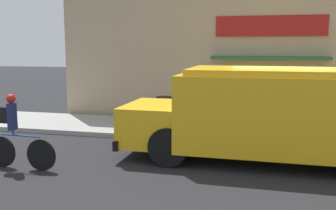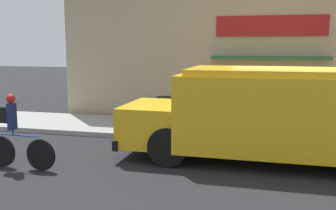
% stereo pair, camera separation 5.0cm
% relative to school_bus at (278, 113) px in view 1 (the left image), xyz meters
% --- Properties ---
extents(ground_plane, '(70.00, 70.00, 0.00)m').
position_rel_school_bus_xyz_m(ground_plane, '(0.08, 1.35, -1.19)').
color(ground_plane, '#232326').
extents(sidewalk, '(28.00, 2.80, 0.15)m').
position_rel_school_bus_xyz_m(sidewalk, '(0.08, 2.75, -1.11)').
color(sidewalk, '#999993').
rests_on(sidewalk, ground_plane).
extents(storefront, '(15.77, 0.80, 5.82)m').
position_rel_school_bus_xyz_m(storefront, '(0.08, 4.44, 1.72)').
color(storefront, tan).
rests_on(storefront, ground_plane).
extents(school_bus, '(6.84, 2.76, 2.23)m').
position_rel_school_bus_xyz_m(school_bus, '(0.00, 0.00, 0.00)').
color(school_bus, yellow).
rests_on(school_bus, ground_plane).
extents(cyclist, '(1.75, 0.20, 1.69)m').
position_rel_school_bus_xyz_m(cyclist, '(-5.70, -1.91, -0.39)').
color(cyclist, black).
rests_on(cyclist, ground_plane).
extents(trash_bin, '(0.56, 0.56, 0.92)m').
position_rel_school_bus_xyz_m(trash_bin, '(-3.55, 3.06, -0.58)').
color(trash_bin, slate).
rests_on(trash_bin, sidewalk).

